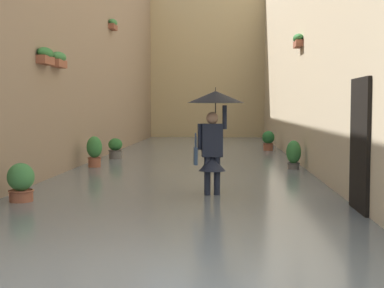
{
  "coord_description": "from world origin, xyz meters",
  "views": [
    {
      "loc": [
        -0.93,
        4.95,
        1.75
      ],
      "look_at": [
        -0.28,
        -6.2,
        1.0
      ],
      "focal_mm": 52.4,
      "sensor_mm": 36.0,
      "label": 1
    }
  ],
  "objects_px": {
    "potted_plant_near_right": "(115,150)",
    "potted_plant_mid_right": "(21,184)",
    "person_wading": "(214,121)",
    "potted_plant_far_left": "(294,156)",
    "potted_plant_far_right": "(94,152)",
    "potted_plant_mid_left": "(268,141)"
  },
  "relations": [
    {
      "from": "person_wading",
      "to": "potted_plant_far_left",
      "type": "bearing_deg",
      "value": -114.32
    },
    {
      "from": "potted_plant_near_right",
      "to": "potted_plant_mid_right",
      "type": "bearing_deg",
      "value": 89.6
    },
    {
      "from": "potted_plant_far_right",
      "to": "potted_plant_near_right",
      "type": "height_order",
      "value": "potted_plant_far_right"
    },
    {
      "from": "potted_plant_mid_right",
      "to": "potted_plant_far_right",
      "type": "bearing_deg",
      "value": -89.8
    },
    {
      "from": "potted_plant_mid_left",
      "to": "potted_plant_far_left",
      "type": "distance_m",
      "value": 6.27
    },
    {
      "from": "potted_plant_mid_left",
      "to": "potted_plant_mid_right",
      "type": "relative_size",
      "value": 1.08
    },
    {
      "from": "potted_plant_mid_right",
      "to": "potted_plant_far_left",
      "type": "xyz_separation_m",
      "value": [
        -5.34,
        -5.38,
        0.05
      ]
    },
    {
      "from": "person_wading",
      "to": "potted_plant_mid_right",
      "type": "height_order",
      "value": "person_wading"
    },
    {
      "from": "potted_plant_far_right",
      "to": "potted_plant_mid_right",
      "type": "xyz_separation_m",
      "value": [
        -0.02,
        5.57,
        -0.1
      ]
    },
    {
      "from": "potted_plant_mid_right",
      "to": "potted_plant_far_left",
      "type": "height_order",
      "value": "potted_plant_far_left"
    },
    {
      "from": "person_wading",
      "to": "potted_plant_mid_left",
      "type": "distance_m",
      "value": 10.94
    },
    {
      "from": "potted_plant_far_left",
      "to": "potted_plant_near_right",
      "type": "bearing_deg",
      "value": -27.4
    },
    {
      "from": "person_wading",
      "to": "potted_plant_far_right",
      "type": "relative_size",
      "value": 2.23
    },
    {
      "from": "potted_plant_far_left",
      "to": "potted_plant_far_right",
      "type": "bearing_deg",
      "value": -2.03
    },
    {
      "from": "potted_plant_mid_left",
      "to": "potted_plant_mid_right",
      "type": "distance_m",
      "value": 12.75
    },
    {
      "from": "potted_plant_far_right",
      "to": "potted_plant_near_right",
      "type": "xyz_separation_m",
      "value": [
        -0.08,
        -2.55,
        -0.12
      ]
    },
    {
      "from": "person_wading",
      "to": "potted_plant_near_right",
      "type": "relative_size",
      "value": 2.81
    },
    {
      "from": "potted_plant_far_right",
      "to": "potted_plant_mid_left",
      "type": "bearing_deg",
      "value": -130.45
    },
    {
      "from": "potted_plant_far_right",
      "to": "potted_plant_far_left",
      "type": "height_order",
      "value": "potted_plant_far_right"
    },
    {
      "from": "person_wading",
      "to": "potted_plant_near_right",
      "type": "height_order",
      "value": "person_wading"
    },
    {
      "from": "potted_plant_mid_left",
      "to": "potted_plant_far_left",
      "type": "bearing_deg",
      "value": 91.6
    },
    {
      "from": "person_wading",
      "to": "potted_plant_far_left",
      "type": "height_order",
      "value": "person_wading"
    }
  ]
}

